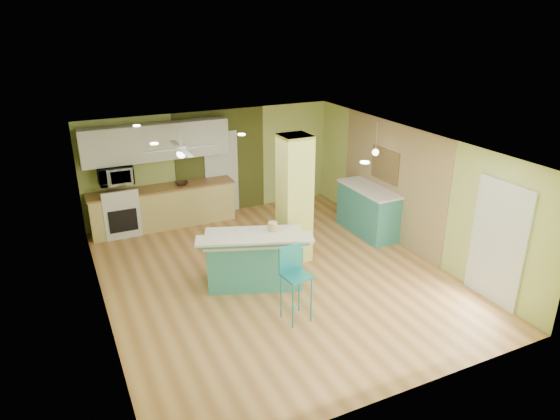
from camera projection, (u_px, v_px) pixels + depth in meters
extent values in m
cube|color=#A06A38|center=(275.00, 276.00, 9.31)|extent=(6.00, 7.00, 0.01)
cube|color=white|center=(274.00, 144.00, 8.38)|extent=(6.00, 7.00, 0.01)
cube|color=#B5C66A|center=(212.00, 163.00, 11.79)|extent=(6.00, 0.01, 2.50)
cube|color=#B5C66A|center=(399.00, 314.00, 5.90)|extent=(6.00, 0.01, 2.50)
cube|color=#B5C66A|center=(97.00, 245.00, 7.65)|extent=(0.01, 7.00, 2.50)
cube|color=#B5C66A|center=(410.00, 189.00, 10.05)|extent=(0.01, 7.00, 2.50)
cube|color=#927953|center=(391.00, 181.00, 10.54)|extent=(0.02, 3.40, 2.50)
cube|color=#464C1E|center=(221.00, 162.00, 11.86)|extent=(2.20, 0.02, 2.50)
cube|color=white|center=(222.00, 173.00, 11.92)|extent=(0.82, 0.05, 2.00)
cube|color=silver|center=(498.00, 243.00, 8.17)|extent=(0.04, 1.08, 2.10)
cube|color=#CAD160|center=(294.00, 199.00, 9.53)|extent=(0.55, 0.55, 2.50)
cube|color=#D2BF6E|center=(164.00, 208.00, 11.31)|extent=(3.20, 0.60, 0.90)
cube|color=brown|center=(162.00, 188.00, 11.14)|extent=(3.25, 0.63, 0.04)
cube|color=white|center=(121.00, 214.00, 10.93)|extent=(0.76, 0.64, 0.90)
cube|color=black|center=(123.00, 221.00, 10.67)|extent=(0.59, 0.02, 0.50)
cube|color=white|center=(120.00, 195.00, 10.48)|extent=(0.76, 0.06, 0.18)
cube|color=silver|center=(156.00, 142.00, 10.86)|extent=(3.20, 0.34, 0.80)
imported|color=white|center=(116.00, 175.00, 10.60)|extent=(0.70, 0.48, 0.39)
cylinder|color=silver|center=(180.00, 138.00, 9.70)|extent=(0.03, 0.03, 0.40)
cylinder|color=silver|center=(181.00, 148.00, 9.78)|extent=(0.24, 0.24, 0.10)
sphere|color=white|center=(181.00, 154.00, 9.82)|extent=(0.18, 0.18, 0.18)
cylinder|color=silver|center=(377.00, 138.00, 10.19)|extent=(0.01, 0.01, 0.62)
sphere|color=white|center=(375.00, 152.00, 10.30)|extent=(0.14, 0.14, 0.14)
cube|color=brown|center=(385.00, 165.00, 10.59)|extent=(0.03, 0.90, 0.70)
cube|color=teal|center=(254.00, 261.00, 8.93)|extent=(1.82, 1.34, 0.87)
cube|color=beige|center=(254.00, 237.00, 8.76)|extent=(1.95, 1.46, 0.05)
cube|color=teal|center=(255.00, 242.00, 8.37)|extent=(1.78, 0.77, 0.13)
cube|color=beige|center=(255.00, 239.00, 8.35)|extent=(2.00, 1.06, 0.04)
cylinder|color=teal|center=(293.00, 306.00, 7.63)|extent=(0.03, 0.03, 0.77)
cylinder|color=teal|center=(311.00, 300.00, 7.79)|extent=(0.03, 0.03, 0.77)
cylinder|color=teal|center=(281.00, 296.00, 7.90)|extent=(0.03, 0.03, 0.77)
cylinder|color=teal|center=(299.00, 290.00, 8.07)|extent=(0.03, 0.03, 0.77)
cube|color=teal|center=(296.00, 276.00, 7.70)|extent=(0.45, 0.45, 0.03)
cube|color=teal|center=(290.00, 258.00, 7.76)|extent=(0.41, 0.08, 0.43)
cube|color=teal|center=(368.00, 211.00, 10.97)|extent=(0.65, 1.56, 1.01)
cube|color=white|center=(370.00, 189.00, 10.78)|extent=(0.69, 1.63, 0.04)
imported|color=#342415|center=(182.00, 183.00, 11.26)|extent=(0.31, 0.31, 0.07)
cylinder|color=gold|center=(273.00, 226.00, 8.95)|extent=(0.17, 0.17, 0.16)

